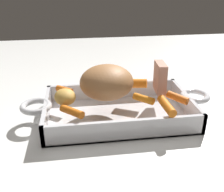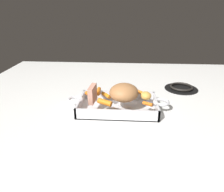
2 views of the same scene
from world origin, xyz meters
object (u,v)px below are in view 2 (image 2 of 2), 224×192
Objects in this scene: baby_carrot_center_right at (106,95)px; stove_burner_rear at (181,88)px; roasting_dish at (118,106)px; baby_carrot_southwest at (99,91)px; pork_roast at (124,93)px; baby_carrot_short at (105,102)px; baby_carrot_center_left at (142,93)px; baby_carrot_northeast at (148,104)px; baby_carrot_long at (89,94)px; potato_whole at (146,96)px; roast_slice_thick at (92,94)px.

baby_carrot_center_right reaches higher than stove_burner_rear.
roasting_dish reaches higher than stove_burner_rear.
stove_burner_rear is at bearing 25.05° from baby_carrot_southwest.
roasting_dish is at bearing -25.57° from baby_carrot_center_right.
pork_roast is at bearing -24.76° from baby_carrot_center_right.
baby_carrot_center_left is (0.16, 0.12, -0.00)m from baby_carrot_short.
stove_burner_rear is at bearing 56.20° from baby_carrot_northeast.
pork_roast is 2.16× the size of baby_carrot_center_left.
roasting_dish is 0.12m from baby_carrot_southwest.
baby_carrot_center_left reaches higher than stove_burner_rear.
baby_carrot_southwest is 0.47m from stove_burner_rear.
baby_carrot_long is 0.92× the size of potato_whole.
roasting_dish is 0.07m from baby_carrot_center_right.
baby_carrot_center_left is 0.31m from stove_burner_rear.
baby_carrot_center_left is at bearing -138.25° from stove_burner_rear.
potato_whole reaches higher than baby_carrot_center_right.
roast_slice_thick is 0.23m from baby_carrot_northeast.
baby_carrot_center_left is 0.20m from baby_carrot_southwest.
baby_carrot_short is at bearing -71.56° from baby_carrot_southwest.
potato_whole reaches higher than baby_carrot_center_left.
pork_roast is 0.13m from roast_slice_thick.
roasting_dish is 3.59× the size of pork_roast.
baby_carrot_short is at bearing -143.15° from baby_carrot_center_left.
roast_slice_thick is 0.07m from baby_carrot_short.
roast_slice_thick is 0.40× the size of stove_burner_rear.
baby_carrot_southwest is (-0.09, 0.07, 0.04)m from roasting_dish.
baby_carrot_short is at bearing -178.30° from baby_carrot_northeast.
baby_carrot_northeast is at bearing -123.80° from stove_burner_rear.
roast_slice_thick is 1.04× the size of baby_carrot_southwest.
roast_slice_thick is at bearing -172.66° from pork_roast.
baby_carrot_long is at bearing 112.12° from roast_slice_thick.
roast_slice_thick is at bearing 152.67° from baby_carrot_short.
pork_roast is 0.09m from baby_carrot_short.
pork_roast is (0.03, -0.01, 0.07)m from roasting_dish.
roast_slice_thick is at bearing -157.00° from baby_carrot_center_left.
baby_carrot_center_right is at bearing -148.12° from stove_burner_rear.
baby_carrot_center_right is at bearing 175.26° from potato_whole.
baby_carrot_long is 0.28× the size of stove_burner_rear.
stove_burner_rear is (0.31, 0.28, -0.08)m from pork_roast.
baby_carrot_short is 0.20m from baby_carrot_center_left.
roast_slice_thick is 0.10m from baby_carrot_southwest.
baby_carrot_southwest is (-0.12, 0.08, -0.03)m from pork_roast.
pork_roast reaches higher than baby_carrot_northeast.
baby_carrot_center_right is at bearing -167.04° from baby_carrot_center_left.
baby_carrot_short is 1.09× the size of potato_whole.
baby_carrot_center_right is at bearing 91.32° from baby_carrot_short.
baby_carrot_center_right is 1.02× the size of baby_carrot_long.
baby_carrot_southwest is (-0.20, 0.01, 0.00)m from baby_carrot_center_left.
pork_roast is at bearing -138.13° from stove_burner_rear.
baby_carrot_northeast is at bearing -28.67° from baby_carrot_southwest.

